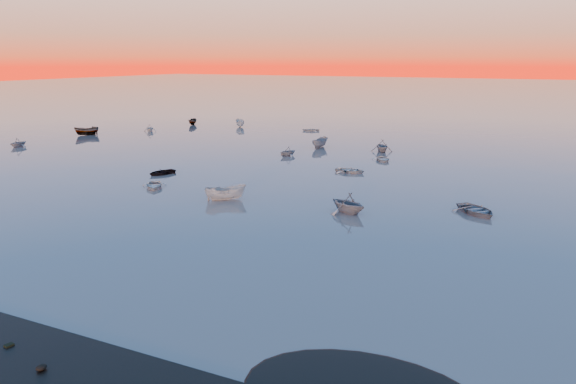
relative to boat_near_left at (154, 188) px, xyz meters
The scene contains 5 objects.
ground 76.06m from the boat_near_left, 74.88° to the left, with size 600.00×600.00×0.00m, color #635853.
mud_lobes 33.97m from the boat_near_left, 54.27° to the right, with size 140.00×6.00×0.07m, color black, non-canonical shape.
moored_fleet 33.04m from the boat_near_left, 53.10° to the left, with size 124.00×58.00×1.20m, color silver, non-canonical shape.
boat_near_left is the anchor object (origin of this frame).
boat_near_center 10.39m from the boat_near_left, ahead, with size 4.35×1.84×1.51m, color silver.
Camera 1 is at (21.56, -22.57, 14.50)m, focal length 35.00 mm.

